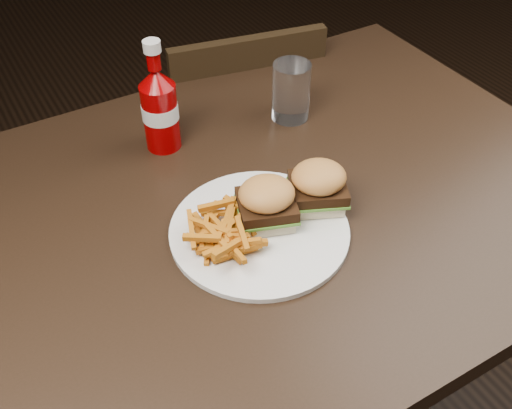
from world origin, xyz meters
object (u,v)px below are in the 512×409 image
dining_table (239,216)px  chair_far (230,145)px  plate (259,230)px  tumbler (291,91)px  ketchup_bottle (161,117)px

dining_table → chair_far: size_ratio=3.32×
plate → tumbler: bearing=49.0°
plate → chair_far: bearing=66.2°
ketchup_bottle → tumbler: 0.25m
plate → dining_table: bearing=89.7°
dining_table → plate: size_ratio=4.41×
ketchup_bottle → tumbler: size_ratio=1.13×
dining_table → tumbler: (0.21, 0.17, 0.08)m
dining_table → ketchup_bottle: size_ratio=9.72×
dining_table → plate: (-0.00, -0.07, 0.03)m
chair_far → tumbler: tumbler is taller
chair_far → ketchup_bottle: (-0.30, -0.33, 0.38)m
plate → ketchup_bottle: ketchup_bottle is taller
ketchup_bottle → tumbler: ketchup_bottle is taller
chair_far → plate: bearing=77.2°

